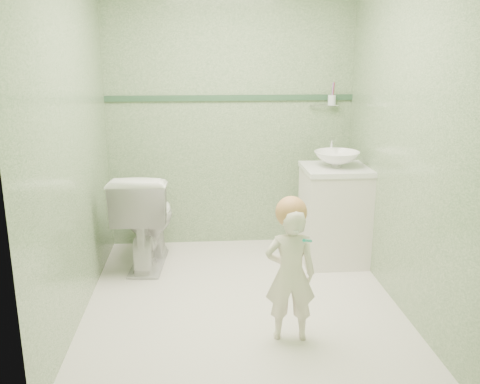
{
  "coord_description": "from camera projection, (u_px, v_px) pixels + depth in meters",
  "views": [
    {
      "loc": [
        -0.28,
        -3.4,
        1.74
      ],
      "look_at": [
        0.0,
        0.15,
        0.78
      ],
      "focal_mm": 38.87,
      "sensor_mm": 36.0,
      "label": 1
    }
  ],
  "objects": [
    {
      "name": "ground",
      "position": [
        242.0,
        301.0,
        3.75
      ],
      "size": [
        2.5,
        2.5,
        0.0
      ],
      "primitive_type": "plane",
      "color": "white",
      "rests_on": "ground"
    },
    {
      "name": "room_shell",
      "position": [
        242.0,
        137.0,
        3.44
      ],
      "size": [
        2.5,
        2.54,
        2.4
      ],
      "color": "gray",
      "rests_on": "ground"
    },
    {
      "name": "trim_stripe",
      "position": [
        230.0,
        98.0,
        4.59
      ],
      "size": [
        2.2,
        0.02,
        0.05
      ],
      "primitive_type": "cube",
      "color": "#2F5339",
      "rests_on": "room_shell"
    },
    {
      "name": "vanity",
      "position": [
        334.0,
        216.0,
        4.38
      ],
      "size": [
        0.52,
        0.5,
        0.8
      ],
      "primitive_type": "cube",
      "color": "white",
      "rests_on": "ground"
    },
    {
      "name": "counter",
      "position": [
        336.0,
        169.0,
        4.28
      ],
      "size": [
        0.54,
        0.52,
        0.04
      ],
      "primitive_type": "cube",
      "color": "white",
      "rests_on": "vanity"
    },
    {
      "name": "basin",
      "position": [
        337.0,
        159.0,
        4.26
      ],
      "size": [
        0.37,
        0.37,
        0.13
      ],
      "primitive_type": "imported",
      "color": "white",
      "rests_on": "counter"
    },
    {
      "name": "faucet",
      "position": [
        332.0,
        146.0,
        4.41
      ],
      "size": [
        0.03,
        0.13,
        0.18
      ],
      "color": "silver",
      "rests_on": "counter"
    },
    {
      "name": "cup_holder",
      "position": [
        331.0,
        100.0,
        4.61
      ],
      "size": [
        0.26,
        0.07,
        0.21
      ],
      "color": "silver",
      "rests_on": "room_shell"
    },
    {
      "name": "toilet",
      "position": [
        146.0,
        218.0,
        4.31
      ],
      "size": [
        0.51,
        0.83,
        0.81
      ],
      "primitive_type": "imported",
      "rotation": [
        0.0,
        0.0,
        3.07
      ],
      "color": "white",
      "rests_on": "ground"
    },
    {
      "name": "toddler",
      "position": [
        290.0,
        275.0,
        3.17
      ],
      "size": [
        0.33,
        0.23,
        0.86
      ],
      "primitive_type": "imported",
      "rotation": [
        0.0,
        0.0,
        3.05
      ],
      "color": "silver",
      "rests_on": "ground"
    },
    {
      "name": "hair_cap",
      "position": [
        291.0,
        212.0,
        3.09
      ],
      "size": [
        0.19,
        0.19,
        0.19
      ],
      "primitive_type": "sphere",
      "color": "tan",
      "rests_on": "toddler"
    },
    {
      "name": "teal_toothbrush",
      "position": [
        306.0,
        240.0,
        2.98
      ],
      "size": [
        0.11,
        0.13,
        0.08
      ],
      "color": "#0F9C84",
      "rests_on": "toddler"
    }
  ]
}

